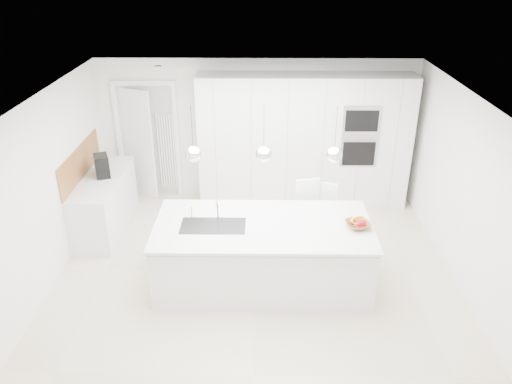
{
  "coord_description": "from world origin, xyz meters",
  "views": [
    {
      "loc": [
        0.07,
        -5.9,
        4.12
      ],
      "look_at": [
        0.0,
        0.3,
        1.1
      ],
      "focal_mm": 35.0,
      "sensor_mm": 36.0,
      "label": 1
    }
  ],
  "objects_px": {
    "fruit_bowl": "(358,225)",
    "bar_stool_left": "(307,219)",
    "island_base": "(263,257)",
    "bar_stool_right": "(326,220)",
    "espresso_machine": "(102,166)"
  },
  "relations": [
    {
      "from": "island_base",
      "to": "espresso_machine",
      "type": "bearing_deg",
      "value": 148.25
    },
    {
      "from": "fruit_bowl",
      "to": "bar_stool_left",
      "type": "distance_m",
      "value": 1.05
    },
    {
      "from": "fruit_bowl",
      "to": "bar_stool_right",
      "type": "xyz_separation_m",
      "value": [
        -0.29,
        0.85,
        -0.41
      ]
    },
    {
      "from": "island_base",
      "to": "fruit_bowl",
      "type": "distance_m",
      "value": 1.32
    },
    {
      "from": "island_base",
      "to": "bar_stool_left",
      "type": "bearing_deg",
      "value": 50.66
    },
    {
      "from": "island_base",
      "to": "espresso_machine",
      "type": "distance_m",
      "value": 3.04
    },
    {
      "from": "bar_stool_right",
      "to": "island_base",
      "type": "bearing_deg",
      "value": -122.39
    },
    {
      "from": "espresso_machine",
      "to": "bar_stool_right",
      "type": "height_order",
      "value": "espresso_machine"
    },
    {
      "from": "espresso_machine",
      "to": "bar_stool_right",
      "type": "distance_m",
      "value": 3.57
    },
    {
      "from": "bar_stool_left",
      "to": "fruit_bowl",
      "type": "bearing_deg",
      "value": -66.96
    },
    {
      "from": "espresso_machine",
      "to": "bar_stool_left",
      "type": "xyz_separation_m",
      "value": [
        3.18,
        -0.78,
        -0.5
      ]
    },
    {
      "from": "island_base",
      "to": "bar_stool_right",
      "type": "relative_size",
      "value": 2.64
    },
    {
      "from": "island_base",
      "to": "bar_stool_right",
      "type": "xyz_separation_m",
      "value": [
        0.93,
        0.84,
        0.1
      ]
    },
    {
      "from": "espresso_machine",
      "to": "bar_stool_left",
      "type": "relative_size",
      "value": 0.3
    },
    {
      "from": "island_base",
      "to": "bar_stool_right",
      "type": "distance_m",
      "value": 1.25
    }
  ]
}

